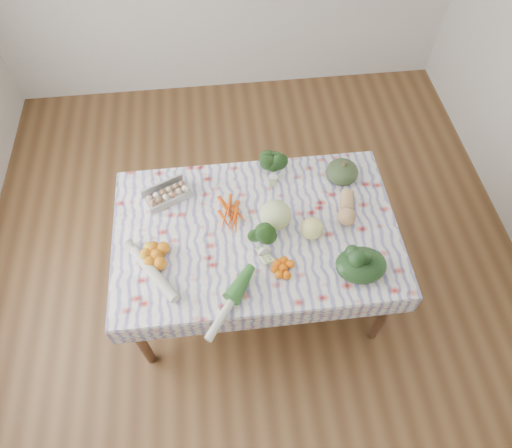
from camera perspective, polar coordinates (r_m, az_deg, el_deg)
The scene contains 16 objects.
ground at distance 3.32m, azimuth 0.00°, elevation -7.92°, with size 4.50×4.50×0.00m, color brown.
dining_table at distance 2.73m, azimuth 0.00°, elevation -1.66°, with size 1.60×1.00×0.75m.
tablecloth at distance 2.66m, azimuth 0.00°, elevation -0.77°, with size 1.66×1.06×0.01m, color white.
egg_carton at distance 2.80m, azimuth -10.92°, elevation 3.43°, with size 0.28×0.11×0.07m, color #BBBBB6.
carrot_bunch at distance 2.70m, azimuth -3.32°, elevation 1.10°, with size 0.20×0.18×0.04m, color #EE5308.
kale_bunch at distance 2.86m, azimuth 2.19°, elevation 6.96°, with size 0.15×0.13×0.13m, color #1D3E17.
kabocha_squash at distance 2.89m, azimuth 10.73°, elevation 6.43°, with size 0.20×0.20×0.13m, color #394D29.
cabbage at distance 2.61m, azimuth 2.46°, elevation 1.12°, with size 0.18×0.18×0.18m, color #C8DB8C.
butternut_squash at distance 2.74m, azimuth 11.33°, elevation 2.06°, with size 0.11×0.23×0.11m, color tan.
orange_cluster at distance 2.58m, azimuth -12.34°, elevation -3.83°, with size 0.23×0.23×0.08m, color orange.
broccoli at distance 2.54m, azimuth 0.41°, elevation -2.29°, with size 0.17×0.17×0.12m, color #204917.
mandarin_cluster at distance 2.50m, azimuth 3.44°, elevation -5.47°, with size 0.16×0.16×0.05m, color orange.
grapefruit at distance 2.60m, azimuth 7.03°, elevation -0.55°, with size 0.13×0.13×0.13m, color #EFE97C.
spinach_bag at distance 2.53m, azimuth 12.99°, elevation -5.02°, with size 0.28×0.22×0.12m, color #173215.
daikon at distance 2.54m, azimuth -12.63°, elevation -6.08°, with size 0.06×0.06×0.42m, color beige.
leek at distance 2.41m, azimuth -3.26°, elevation -9.88°, with size 0.05×0.05×0.44m, color silver.
Camera 1 is at (-0.16, -1.45, 2.98)m, focal length 32.00 mm.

